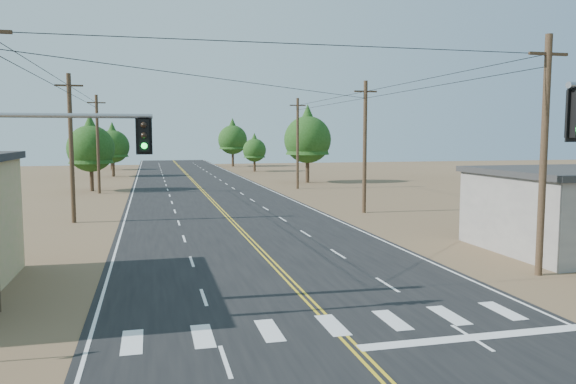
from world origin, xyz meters
name	(u,v)px	position (x,y,z in m)	size (l,w,h in m)	color
road	(232,221)	(0.00, 30.00, 0.01)	(15.00, 200.00, 0.02)	black
utility_pole_left_mid	(71,147)	(-10.50, 32.00, 5.12)	(1.80, 0.30, 10.00)	#4C3826
utility_pole_left_far	(98,143)	(-10.50, 52.00, 5.12)	(1.80, 0.30, 10.00)	#4C3826
utility_pole_right_near	(544,154)	(10.50, 12.00, 5.12)	(1.80, 0.30, 10.00)	#4C3826
utility_pole_right_mid	(365,146)	(10.50, 32.00, 5.12)	(1.80, 0.30, 10.00)	#4C3826
utility_pole_right_far	(298,143)	(10.50, 52.00, 5.12)	(1.80, 0.30, 10.00)	#4C3826
signal_mast_left	(20,182)	(-9.17, 9.98, 4.51)	(5.62, 0.41, 6.66)	gray
tree_left_near	(91,144)	(-11.47, 54.82, 5.04)	(4.94, 4.94, 8.23)	#3F2D1E
tree_left_mid	(113,143)	(-10.58, 76.59, 4.83)	(4.74, 4.74, 7.90)	#3F2D1E
tree_left_far	(111,150)	(-11.88, 93.57, 3.48)	(3.42, 3.42, 5.70)	#3F2D1E
tree_right_near	(308,135)	(13.87, 59.87, 6.01)	(5.89, 5.89, 9.82)	#3F2D1E
tree_right_mid	(254,148)	(11.39, 83.26, 3.90)	(3.83, 3.83, 6.39)	#3F2D1E
tree_right_far	(233,137)	(10.13, 99.51, 5.69)	(5.58, 5.58, 9.30)	#3F2D1E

